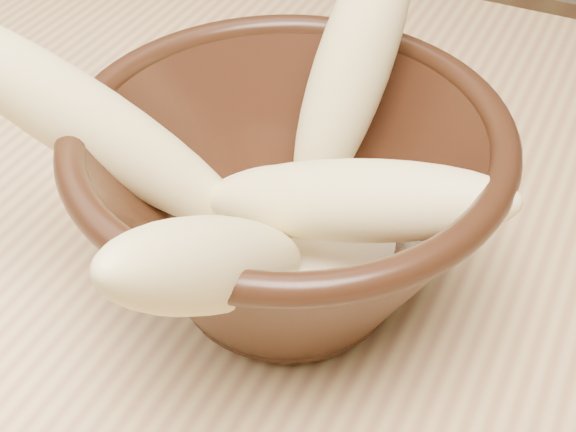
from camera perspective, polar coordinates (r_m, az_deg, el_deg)
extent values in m
cube|color=tan|center=(0.48, 5.01, -7.80)|extent=(1.20, 0.80, 0.04)
cylinder|color=tan|center=(1.17, -14.77, 0.78)|extent=(0.05, 0.05, 0.71)
cylinder|color=black|center=(0.47, 0.00, -4.91)|extent=(0.10, 0.10, 0.01)
cylinder|color=black|center=(0.45, 0.00, -2.92)|extent=(0.10, 0.10, 0.01)
torus|color=black|center=(0.40, 0.00, 5.95)|extent=(0.23, 0.23, 0.02)
cylinder|color=#FCEECB|center=(0.44, 0.00, -1.90)|extent=(0.13, 0.13, 0.02)
ellipsoid|color=#DFCB84|center=(0.44, 4.56, 10.44)|extent=(0.07, 0.12, 0.16)
ellipsoid|color=#DFCB84|center=(0.41, -13.71, 6.18)|extent=(0.18, 0.11, 0.17)
ellipsoid|color=#DFCB84|center=(0.39, 4.50, 1.10)|extent=(0.17, 0.06, 0.09)
ellipsoid|color=#DFCB84|center=(0.34, -4.96, -3.45)|extent=(0.04, 0.17, 0.15)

